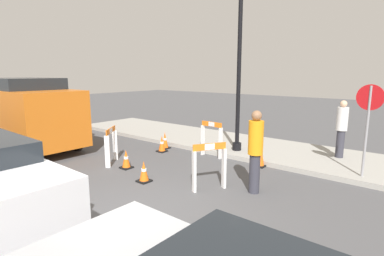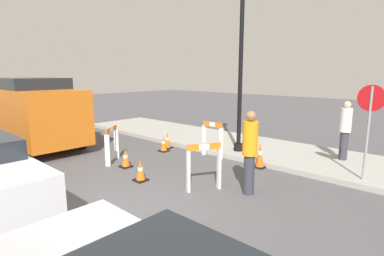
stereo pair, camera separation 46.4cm
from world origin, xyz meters
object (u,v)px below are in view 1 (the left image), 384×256
stop_sign (368,116)px  person_pedestrian (342,127)px  streetlamp_post (240,40)px  person_worker (255,149)px  work_van (25,111)px

stop_sign → person_pedestrian: bearing=-52.5°
streetlamp_post → person_worker: size_ratio=2.96×
work_van → stop_sign: bearing=21.1°
person_pedestrian → streetlamp_post: bearing=20.9°
stop_sign → person_worker: (-1.70, -2.26, -0.62)m
person_worker → work_van: (-8.00, -1.48, 0.33)m
stop_sign → streetlamp_post: bearing=2.6°
stop_sign → work_van: size_ratio=0.44×
stop_sign → person_pedestrian: stop_sign is taller
work_van → streetlamp_post: bearing=33.4°
streetlamp_post → work_van: streetlamp_post is taller
person_pedestrian → work_van: (-8.82, -5.19, 0.27)m
streetlamp_post → person_pedestrian: size_ratio=3.20×
streetlamp_post → person_pedestrian: streetlamp_post is taller
work_van → person_pedestrian: bearing=30.4°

